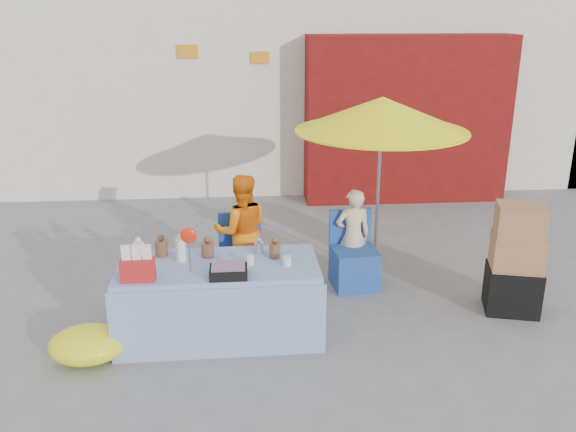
{
  "coord_description": "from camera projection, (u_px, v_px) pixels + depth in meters",
  "views": [
    {
      "loc": [
        -0.43,
        -5.2,
        3.03
      ],
      "look_at": [
        0.03,
        0.6,
        1.0
      ],
      "focal_mm": 38.0,
      "sensor_mm": 36.0,
      "label": 1
    }
  ],
  "objects": [
    {
      "name": "vendor_orange",
      "position": [
        242.0,
        231.0,
        6.75
      ],
      "size": [
        0.68,
        0.56,
        1.3
      ],
      "primitive_type": "imported",
      "rotation": [
        0.0,
        0.0,
        3.25
      ],
      "color": "orange",
      "rests_on": "ground"
    },
    {
      "name": "market_table",
      "position": [
        219.0,
        298.0,
        5.8
      ],
      "size": [
        1.93,
        0.93,
        1.16
      ],
      "rotation": [
        0.0,
        0.0,
        0.02
      ],
      "color": "#8BA8DF",
      "rests_on": "ground"
    },
    {
      "name": "umbrella",
      "position": [
        382.0,
        115.0,
        6.6
      ],
      "size": [
        1.9,
        1.9,
        2.09
      ],
      "color": "gray",
      "rests_on": "ground"
    },
    {
      "name": "tarp_bundle",
      "position": [
        88.0,
        344.0,
        5.44
      ],
      "size": [
        0.7,
        0.57,
        0.31
      ],
      "primitive_type": "ellipsoid",
      "rotation": [
        0.0,
        0.0,
        0.02
      ],
      "color": "yellow",
      "rests_on": "ground"
    },
    {
      "name": "backdrop",
      "position": [
        285.0,
        0.0,
        12.02
      ],
      "size": [
        14.0,
        8.0,
        7.8
      ],
      "color": "silver",
      "rests_on": "ground"
    },
    {
      "name": "chair_left",
      "position": [
        243.0,
        268.0,
        6.76
      ],
      "size": [
        0.53,
        0.52,
        0.85
      ],
      "rotation": [
        0.0,
        0.0,
        0.11
      ],
      "color": "#21489B",
      "rests_on": "ground"
    },
    {
      "name": "vendor_beige",
      "position": [
        353.0,
        236.0,
        6.88
      ],
      "size": [
        0.43,
        0.31,
        1.1
      ],
      "primitive_type": "imported",
      "rotation": [
        0.0,
        0.0,
        3.25
      ],
      "color": "beige",
      "rests_on": "ground"
    },
    {
      "name": "box_stack",
      "position": [
        516.0,
        263.0,
        6.2
      ],
      "size": [
        0.62,
        0.55,
        1.17
      ],
      "rotation": [
        0.0,
        0.0,
        -0.25
      ],
      "color": "black",
      "rests_on": "ground"
    },
    {
      "name": "ground",
      "position": [
        290.0,
        333.0,
        5.93
      ],
      "size": [
        80.0,
        80.0,
        0.0
      ],
      "primitive_type": "plane",
      "color": "slate",
      "rests_on": "ground"
    },
    {
      "name": "chair_right",
      "position": [
        354.0,
        265.0,
        6.85
      ],
      "size": [
        0.53,
        0.52,
        0.85
      ],
      "rotation": [
        0.0,
        0.0,
        0.11
      ],
      "color": "#21489B",
      "rests_on": "ground"
    }
  ]
}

